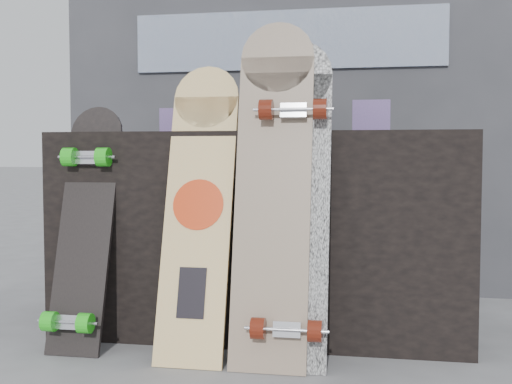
% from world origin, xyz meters
% --- Properties ---
extents(ground, '(60.00, 60.00, 0.00)m').
position_xyz_m(ground, '(0.00, 0.00, 0.00)').
color(ground, slate).
rests_on(ground, ground).
extents(vendor_table, '(1.60, 0.60, 0.80)m').
position_xyz_m(vendor_table, '(0.00, 0.50, 0.40)').
color(vendor_table, black).
rests_on(vendor_table, ground).
extents(booth, '(2.40, 0.22, 2.20)m').
position_xyz_m(booth, '(0.00, 1.35, 1.10)').
color(booth, '#37383D').
rests_on(booth, ground).
extents(merch_box_purple, '(0.18, 0.12, 0.10)m').
position_xyz_m(merch_box_purple, '(-0.32, 0.48, 0.85)').
color(merch_box_purple, '#493975').
rests_on(merch_box_purple, vendor_table).
extents(merch_box_small, '(0.14, 0.14, 0.12)m').
position_xyz_m(merch_box_small, '(0.43, 0.47, 0.86)').
color(merch_box_small, '#493975').
rests_on(merch_box_small, vendor_table).
extents(merch_box_flat, '(0.22, 0.10, 0.06)m').
position_xyz_m(merch_box_flat, '(-0.02, 0.53, 0.83)').
color(merch_box_flat, '#D1B78C').
rests_on(merch_box_flat, vendor_table).
extents(longboard_geisha, '(0.24, 0.33, 1.04)m').
position_xyz_m(longboard_geisha, '(-0.17, 0.14, 0.55)').
color(longboard_geisha, beige).
rests_on(longboard_geisha, ground).
extents(longboard_celtic, '(0.26, 0.29, 1.19)m').
position_xyz_m(longboard_celtic, '(0.10, 0.11, 0.63)').
color(longboard_celtic, beige).
rests_on(longboard_celtic, ground).
extents(longboard_cascadia, '(0.25, 0.32, 1.12)m').
position_xyz_m(longboard_cascadia, '(0.17, 0.11, 0.58)').
color(longboard_cascadia, silver).
rests_on(longboard_cascadia, ground).
extents(skateboard_dark, '(0.20, 0.34, 0.90)m').
position_xyz_m(skateboard_dark, '(-0.61, 0.15, 0.46)').
color(skateboard_dark, black).
rests_on(skateboard_dark, ground).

